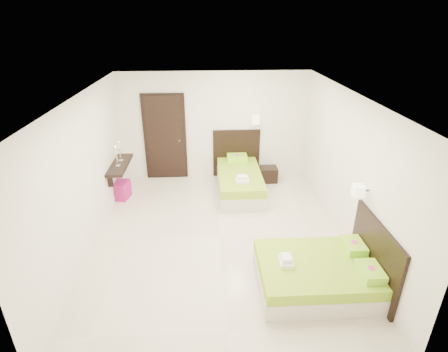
{
  "coord_description": "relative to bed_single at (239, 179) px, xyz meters",
  "views": [
    {
      "loc": [
        -0.21,
        -5.42,
        3.75
      ],
      "look_at": [
        0.1,
        0.3,
        1.1
      ],
      "focal_mm": 28.0,
      "sensor_mm": 36.0,
      "label": 1
    }
  ],
  "objects": [
    {
      "name": "floor",
      "position": [
        -0.54,
        -1.86,
        -0.29
      ],
      "size": [
        5.5,
        5.5,
        0.0
      ],
      "primitive_type": "plane",
      "color": "beige",
      "rests_on": "ground"
    },
    {
      "name": "bed_single",
      "position": [
        0.0,
        0.0,
        0.0
      ],
      "size": [
        1.16,
        1.93,
        1.59
      ],
      "color": "beige",
      "rests_on": "ground"
    },
    {
      "name": "bed_double",
      "position": [
        0.92,
        -3.26,
        -0.03
      ],
      "size": [
        1.73,
        1.47,
        1.42
      ],
      "color": "beige",
      "rests_on": "ground"
    },
    {
      "name": "nightstand",
      "position": [
        0.77,
        0.47,
        -0.11
      ],
      "size": [
        0.41,
        0.37,
        0.36
      ],
      "primitive_type": "cube",
      "rotation": [
        0.0,
        0.0,
        0.01
      ],
      "color": "black",
      "rests_on": "ground"
    },
    {
      "name": "ottoman",
      "position": [
        -2.71,
        -0.22,
        -0.09
      ],
      "size": [
        0.47,
        0.47,
        0.39
      ],
      "primitive_type": "cube",
      "rotation": [
        0.0,
        0.0,
        -0.22
      ],
      "color": "#97145D",
      "rests_on": "ground"
    },
    {
      "name": "door",
      "position": [
        -1.74,
        0.83,
        0.76
      ],
      "size": [
        1.02,
        0.15,
        2.14
      ],
      "color": "black",
      "rests_on": "ground"
    },
    {
      "name": "console_shelf",
      "position": [
        -2.63,
        -0.26,
        0.53
      ],
      "size": [
        0.35,
        1.2,
        0.78
      ],
      "color": "black",
      "rests_on": "ground"
    }
  ]
}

